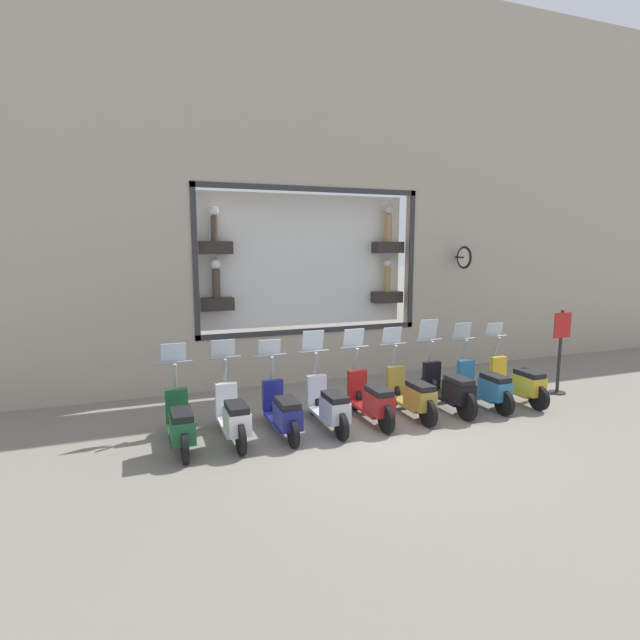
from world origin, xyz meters
TOP-DOWN VIEW (x-y plane):
  - ground_plane at (0.00, 0.00)m, footprint 120.00×120.00m
  - building_facade at (3.60, -0.00)m, footprint 1.21×36.00m
  - scooter_yellow_0 at (0.33, -3.43)m, footprint 1.80×0.61m
  - scooter_teal_1 at (0.33, -2.59)m, footprint 1.80×0.61m
  - scooter_black_2 at (0.34, -1.74)m, footprint 1.81×0.60m
  - scooter_olive_3 at (0.33, -0.90)m, footprint 1.80×0.60m
  - scooter_red_4 at (0.33, -0.05)m, footprint 1.80×0.61m
  - scooter_silver_5 at (0.33, 0.80)m, footprint 1.79×0.60m
  - scooter_navy_6 at (0.32, 1.64)m, footprint 1.79×0.60m
  - scooter_white_7 at (0.33, 2.49)m, footprint 1.80×0.61m
  - scooter_green_8 at (0.33, 3.33)m, footprint 1.79×0.61m
  - shop_sign_post at (0.52, -4.70)m, footprint 0.36×0.45m

SIDE VIEW (x-z plane):
  - ground_plane at x=0.00m, z-range 0.00..0.00m
  - scooter_navy_6 at x=0.32m, z-range -0.35..1.17m
  - scooter_green_8 at x=0.33m, z-range -0.37..1.21m
  - scooter_silver_5 at x=0.33m, z-range -0.40..1.24m
  - scooter_yellow_0 at x=0.33m, z-range -0.35..1.20m
  - scooter_teal_1 at x=0.33m, z-range -0.37..1.23m
  - scooter_white_7 at x=0.33m, z-range -0.36..1.22m
  - scooter_olive_3 at x=0.33m, z-range -0.37..1.23m
  - scooter_red_4 at x=0.33m, z-range -0.38..1.24m
  - scooter_black_2 at x=0.34m, z-range -0.41..1.31m
  - shop_sign_post at x=0.52m, z-range 0.08..1.92m
  - building_facade at x=3.60m, z-range 0.09..9.34m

